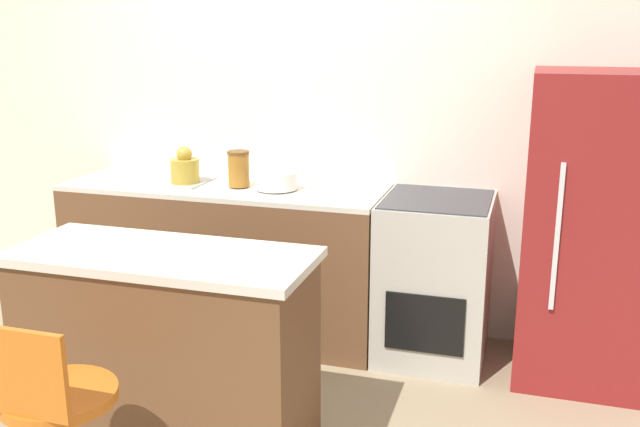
{
  "coord_description": "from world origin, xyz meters",
  "views": [
    {
      "loc": [
        1.49,
        -3.52,
        1.88
      ],
      "look_at": [
        0.51,
        -0.29,
        0.98
      ],
      "focal_mm": 40.0,
      "sensor_mm": 36.0,
      "label": 1
    }
  ],
  "objects_px": {
    "refrigerator": "(596,231)",
    "oven_range": "(434,278)",
    "mixing_bowl": "(276,180)",
    "kettle": "(185,168)"
  },
  "relations": [
    {
      "from": "oven_range",
      "to": "mixing_bowl",
      "type": "height_order",
      "value": "mixing_bowl"
    },
    {
      "from": "refrigerator",
      "to": "mixing_bowl",
      "type": "distance_m",
      "value": 1.78
    },
    {
      "from": "oven_range",
      "to": "kettle",
      "type": "distance_m",
      "value": 1.63
    },
    {
      "from": "refrigerator",
      "to": "oven_range",
      "type": "bearing_deg",
      "value": 179.69
    },
    {
      "from": "refrigerator",
      "to": "kettle",
      "type": "relative_size",
      "value": 7.44
    },
    {
      "from": "oven_range",
      "to": "refrigerator",
      "type": "relative_size",
      "value": 0.57
    },
    {
      "from": "oven_range",
      "to": "refrigerator",
      "type": "xyz_separation_m",
      "value": [
        0.83,
        -0.0,
        0.36
      ]
    },
    {
      "from": "oven_range",
      "to": "mixing_bowl",
      "type": "xyz_separation_m",
      "value": [
        -0.94,
        -0.03,
        0.52
      ]
    },
    {
      "from": "kettle",
      "to": "mixing_bowl",
      "type": "bearing_deg",
      "value": 0.0
    },
    {
      "from": "oven_range",
      "to": "refrigerator",
      "type": "height_order",
      "value": "refrigerator"
    }
  ]
}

